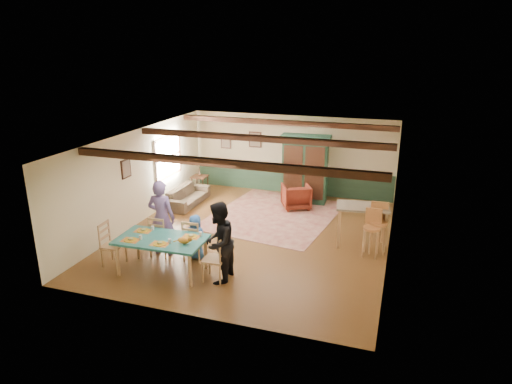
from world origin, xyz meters
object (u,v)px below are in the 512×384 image
(cat, at_px, (184,240))
(bar_stool_left, at_px, (371,234))
(counter_table, at_px, (361,226))
(person_woman, at_px, (219,243))
(armchair, at_px, (296,196))
(armoire, at_px, (305,169))
(dining_table, at_px, (162,255))
(dining_chair_far_left, at_px, (161,235))
(person_child, at_px, (196,237))
(end_table, at_px, (200,184))
(sofa, at_px, (187,196))
(dining_chair_end_left, at_px, (113,244))
(table_lamp, at_px, (199,168))
(bar_stool_right, at_px, (378,229))
(person_man, at_px, (162,218))
(dining_chair_end_right, at_px, (214,258))
(dining_chair_far_right, at_px, (194,239))

(cat, relative_size, bar_stool_left, 0.34)
(counter_table, bearing_deg, person_woman, -133.98)
(bar_stool_left, bearing_deg, armchair, 135.43)
(armoire, bearing_deg, dining_table, -111.95)
(dining_table, xyz_separation_m, cat, (0.61, -0.09, 0.51))
(dining_chair_far_left, relative_size, bar_stool_left, 0.88)
(person_child, xyz_separation_m, end_table, (-2.07, 4.65, -0.24))
(dining_chair_far_left, relative_size, end_table, 1.69)
(end_table, bearing_deg, sofa, -84.65)
(dining_chair_end_left, xyz_separation_m, end_table, (-0.39, 5.59, -0.21))
(cat, bearing_deg, table_lamp, 109.91)
(person_child, xyz_separation_m, sofa, (-1.95, 3.45, -0.27))
(bar_stool_left, xyz_separation_m, bar_stool_right, (0.13, 0.26, 0.04))
(person_woman, height_order, bar_stool_left, person_woman)
(counter_table, bearing_deg, table_lamp, 155.39)
(armchair, bearing_deg, dining_chair_end_left, 32.37)
(table_lamp, height_order, counter_table, table_lamp)
(person_man, xyz_separation_m, bar_stool_right, (5.02, 1.74, -0.31))
(armchair, bearing_deg, table_lamp, -33.44)
(armoire, bearing_deg, bar_stool_right, -54.27)
(dining_chair_end_left, height_order, dining_chair_end_right, same)
(counter_table, bearing_deg, armoire, 126.40)
(armoire, height_order, sofa, armoire)
(person_child, relative_size, cat, 2.79)
(dining_chair_end_right, distance_m, person_man, 1.96)
(person_man, height_order, cat, person_man)
(cat, bearing_deg, bar_stool_right, 32.31)
(end_table, bearing_deg, dining_chair_far_right, -66.42)
(person_man, bearing_deg, person_woman, 154.13)
(dining_chair_far_left, bearing_deg, table_lamp, -77.98)
(dining_chair_far_right, distance_m, counter_table, 4.26)
(person_child, distance_m, armoire, 5.18)
(dining_chair_end_left, bearing_deg, end_table, 2.04)
(dining_chair_end_left, xyz_separation_m, dining_chair_end_right, (2.53, 0.09, 0.00))
(dining_chair_far_right, height_order, end_table, dining_chair_far_right)
(dining_chair_far_left, relative_size, sofa, 0.54)
(person_child, height_order, table_lamp, table_lamp)
(table_lamp, height_order, bar_stool_right, bar_stool_right)
(dining_table, distance_m, dining_chair_far_left, 0.91)
(person_child, height_order, cat, person_child)
(armchair, bearing_deg, end_table, -33.44)
(dining_table, relative_size, cat, 5.00)
(dining_chair_end_left, height_order, table_lamp, table_lamp)
(person_woman, relative_size, counter_table, 1.39)
(counter_table, xyz_separation_m, bar_stool_left, (0.29, -0.56, 0.05))
(dining_chair_far_left, relative_size, counter_table, 0.80)
(counter_table, distance_m, bar_stool_left, 0.63)
(armchair, bearing_deg, bar_stool_left, 106.36)
(person_man, bearing_deg, counter_table, -158.10)
(dining_chair_far_left, height_order, armchair, dining_chair_far_left)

